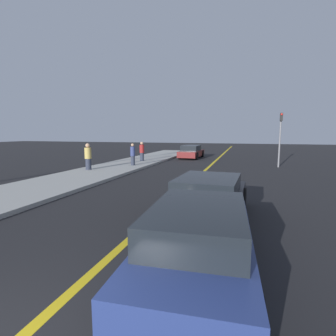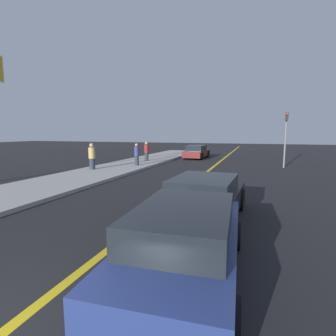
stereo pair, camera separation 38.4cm
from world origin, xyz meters
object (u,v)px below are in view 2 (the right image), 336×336
traffic_light (286,134)px  pedestrian_far_standing (146,151)px  car_near_right_lane (186,243)px  pedestrian_near_curb (92,156)px  pedestrian_mid_group (137,154)px  car_ahead_center (205,198)px  car_far_distant (197,152)px

traffic_light → pedestrian_far_standing: bearing=-179.6°
car_near_right_lane → traffic_light: 16.46m
car_near_right_lane → pedestrian_far_standing: (-7.64, 16.01, 0.31)m
pedestrian_near_curb → pedestrian_mid_group: 3.38m
pedestrian_far_standing → car_near_right_lane: bearing=-64.5°
pedestrian_far_standing → car_ahead_center: bearing=-60.1°
car_ahead_center → car_far_distant: bearing=106.0°
pedestrian_far_standing → traffic_light: 10.74m
car_ahead_center → car_far_distant: size_ratio=0.92×
pedestrian_mid_group → traffic_light: bearing=16.8°
pedestrian_mid_group → traffic_light: traffic_light is taller
car_near_right_lane → traffic_light: traffic_light is taller
car_near_right_lane → pedestrian_mid_group: size_ratio=2.82×
car_near_right_lane → pedestrian_far_standing: pedestrian_far_standing is taller
car_near_right_lane → car_far_distant: 21.41m
car_ahead_center → car_near_right_lane: bearing=-82.0°
car_ahead_center → pedestrian_mid_group: 11.91m
pedestrian_near_curb → pedestrian_far_standing: bearing=77.5°
pedestrian_far_standing → traffic_light: (10.64, 0.08, 1.45)m
traffic_light → car_ahead_center: bearing=-104.4°
traffic_light → car_far_distant: bearing=146.9°
car_ahead_center → traffic_light: (3.30, 12.82, 1.78)m
car_ahead_center → pedestrian_mid_group: bearing=127.8°
pedestrian_near_curb → traffic_light: traffic_light is taller
car_far_distant → pedestrian_far_standing: bearing=-121.1°
car_near_right_lane → car_far_distant: size_ratio=1.00×
car_ahead_center → car_far_distant: (-4.15, 17.68, 0.00)m
car_far_distant → pedestrian_near_curb: size_ratio=2.64×
car_ahead_center → pedestrian_near_curb: 11.06m
car_near_right_lane → traffic_light: (3.00, 16.09, 1.76)m
pedestrian_mid_group → car_ahead_center: bearing=-55.0°
pedestrian_near_curb → car_ahead_center: bearing=-38.6°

